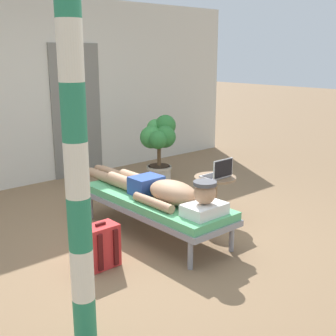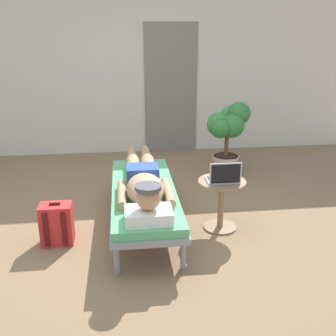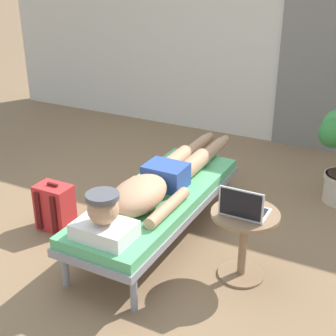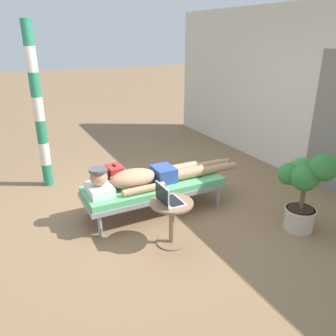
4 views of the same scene
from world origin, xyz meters
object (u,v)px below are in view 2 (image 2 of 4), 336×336
object	(u,v)px
side_table	(221,196)
potted_plant	(228,131)
lounge_chair	(144,195)
person_reclining	(144,181)
backpack	(57,224)

from	to	relation	value
side_table	potted_plant	size ratio (longest dim) A/B	0.51
lounge_chair	person_reclining	bearing A→B (deg)	-90.00
lounge_chair	side_table	world-z (taller)	side_table
person_reclining	potted_plant	size ratio (longest dim) A/B	2.13
side_table	potted_plant	xyz separation A→B (m)	(0.46, 1.53, 0.27)
person_reclining	side_table	xyz separation A→B (m)	(0.78, -0.09, -0.16)
lounge_chair	potted_plant	size ratio (longest dim) A/B	1.84
lounge_chair	backpack	distance (m)	0.90
person_reclining	potted_plant	distance (m)	1.90
lounge_chair	person_reclining	world-z (taller)	person_reclining
person_reclining	potted_plant	xyz separation A→B (m)	(1.23, 1.44, 0.11)
backpack	person_reclining	bearing A→B (deg)	12.97
side_table	backpack	xyz separation A→B (m)	(-1.62, -0.11, -0.16)
backpack	side_table	bearing A→B (deg)	3.74
backpack	potted_plant	world-z (taller)	potted_plant
lounge_chair	side_table	xyz separation A→B (m)	(0.78, -0.15, 0.01)
lounge_chair	potted_plant	xyz separation A→B (m)	(1.23, 1.38, 0.28)
lounge_chair	potted_plant	world-z (taller)	potted_plant
side_table	backpack	bearing A→B (deg)	-176.26
person_reclining	potted_plant	world-z (taller)	potted_plant
side_table	potted_plant	distance (m)	1.62
lounge_chair	side_table	bearing A→B (deg)	-10.96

